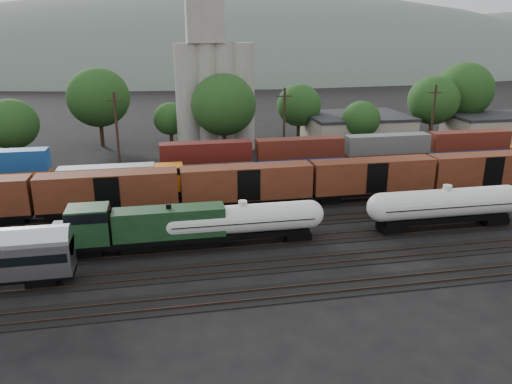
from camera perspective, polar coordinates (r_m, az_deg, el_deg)
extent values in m
plane|color=black|center=(53.32, -3.65, -3.96)|extent=(600.00, 600.00, 0.00)
cube|color=black|center=(39.92, -0.75, -11.83)|extent=(180.00, 3.20, 0.08)
cube|color=#382319|center=(39.26, -0.56, -12.23)|extent=(180.00, 0.08, 0.16)
cube|color=#382319|center=(40.49, -0.94, -11.23)|extent=(180.00, 0.08, 0.16)
cube|color=black|center=(44.26, -1.93, -8.67)|extent=(180.00, 3.20, 0.08)
cube|color=#382319|center=(43.59, -1.77, -8.99)|extent=(180.00, 0.08, 0.16)
cube|color=#382319|center=(44.86, -2.08, -8.17)|extent=(180.00, 0.08, 0.16)
cube|color=black|center=(48.74, -2.87, -6.08)|extent=(180.00, 3.20, 0.08)
cube|color=#382319|center=(48.06, -2.75, -6.33)|extent=(180.00, 0.08, 0.16)
cube|color=#382319|center=(49.36, -3.00, -5.66)|extent=(180.00, 0.08, 0.16)
cube|color=black|center=(53.30, -3.65, -3.92)|extent=(180.00, 3.20, 0.08)
cube|color=#382319|center=(52.61, -3.55, -4.13)|extent=(180.00, 0.08, 0.16)
cube|color=#382319|center=(53.94, -3.76, -3.57)|extent=(180.00, 0.08, 0.16)
cube|color=black|center=(57.94, -4.31, -2.11)|extent=(180.00, 3.20, 0.08)
cube|color=#382319|center=(57.25, -4.22, -2.28)|extent=(180.00, 0.08, 0.16)
cube|color=#382319|center=(58.59, -4.39, -1.80)|extent=(180.00, 0.08, 0.16)
cube|color=black|center=(62.64, -4.86, -0.57)|extent=(180.00, 3.20, 0.08)
cube|color=#382319|center=(61.93, -4.79, -0.71)|extent=(180.00, 0.08, 0.16)
cube|color=#382319|center=(63.29, -4.94, -0.30)|extent=(180.00, 0.08, 0.16)
cube|color=black|center=(67.38, -5.34, 0.75)|extent=(180.00, 3.20, 0.08)
cube|color=#382319|center=(66.67, -5.27, 0.64)|extent=(180.00, 0.08, 0.16)
cube|color=#382319|center=(68.04, -5.40, 0.99)|extent=(180.00, 0.08, 0.16)
cube|color=black|center=(47.87, -12.23, -5.29)|extent=(17.13, 2.92, 0.40)
cube|color=black|center=(48.05, -12.19, -5.79)|extent=(5.04, 2.22, 0.81)
cube|color=#17371B|center=(47.26, -9.86, -3.40)|extent=(10.28, 2.42, 2.72)
cube|color=#17371B|center=(47.64, -18.57, -3.54)|extent=(3.63, 2.92, 3.33)
cube|color=black|center=(47.28, -18.69, -2.35)|extent=(3.73, 3.02, 0.91)
cube|color=#17371B|center=(48.31, -21.30, -4.52)|extent=(1.61, 2.42, 1.81)
cylinder|color=black|center=(46.74, -9.96, -1.68)|extent=(0.50, 0.50, 0.50)
cube|color=black|center=(48.63, -18.67, -6.33)|extent=(2.62, 2.02, 0.71)
cube|color=black|center=(48.25, -5.63, -5.60)|extent=(2.62, 2.02, 0.71)
cylinder|color=silver|center=(47.88, -1.52, -3.05)|extent=(13.33, 2.75, 2.75)
sphere|color=silver|center=(47.32, -9.52, -3.56)|extent=(2.75, 2.75, 2.75)
sphere|color=silver|center=(49.34, 6.14, -2.50)|extent=(2.75, 2.75, 2.75)
cylinder|color=silver|center=(47.34, -1.53, -1.29)|extent=(0.85, 0.85, 0.47)
cube|color=black|center=(47.88, -1.52, -3.05)|extent=(13.64, 2.88, 0.08)
cube|color=black|center=(48.44, -1.50, -4.72)|extent=(12.88, 2.08, 0.47)
cube|color=black|center=(48.15, -7.94, -5.78)|extent=(2.46, 1.89, 0.66)
cube|color=black|center=(49.78, 4.73, -4.85)|extent=(2.46, 1.89, 0.66)
cylinder|color=silver|center=(55.26, 20.85, -1.16)|extent=(14.26, 2.94, 2.94)
sphere|color=silver|center=(51.93, 14.13, -1.70)|extent=(2.94, 2.94, 2.94)
sphere|color=silver|center=(59.28, 26.73, -0.68)|extent=(2.94, 2.94, 2.94)
cylinder|color=silver|center=(54.77, 21.04, 0.49)|extent=(0.91, 0.91, 0.51)
cube|color=black|center=(55.26, 20.85, -1.16)|extent=(14.58, 3.08, 0.08)
cube|color=black|center=(55.78, 20.67, -2.74)|extent=(13.77, 2.23, 0.51)
cube|color=black|center=(53.24, 15.21, -3.86)|extent=(2.63, 2.03, 0.71)
cube|color=black|center=(59.19, 25.43, -2.81)|extent=(2.63, 2.03, 0.71)
cube|color=black|center=(44.74, -23.22, -9.12)|extent=(2.35, 1.81, 0.63)
cube|color=black|center=(62.24, -5.19, 0.44)|extent=(16.69, 2.69, 0.37)
cube|color=black|center=(62.37, -5.18, 0.07)|extent=(4.64, 2.04, 0.74)
cube|color=orange|center=(62.05, -3.39, 1.81)|extent=(10.01, 2.22, 2.50)
cube|color=orange|center=(61.48, -9.88, 1.69)|extent=(3.34, 2.69, 3.06)
cube|color=black|center=(61.22, -9.93, 2.56)|extent=(3.43, 2.78, 0.83)
cube|color=orange|center=(61.69, -12.02, 0.94)|extent=(1.48, 2.22, 1.67)
cylinder|color=black|center=(61.68, -3.42, 3.05)|extent=(0.46, 0.46, 0.46)
cube|color=black|center=(62.16, -10.08, -0.38)|extent=(2.41, 1.85, 0.65)
cube|color=black|center=(63.15, -0.36, 0.20)|extent=(2.41, 1.85, 0.65)
cube|color=black|center=(57.53, -16.35, -1.74)|extent=(15.00, 2.60, 0.40)
cube|color=#562515|center=(56.89, -16.53, 0.25)|extent=(15.00, 2.90, 3.80)
cube|color=black|center=(58.01, -1.06, -0.83)|extent=(15.00, 2.60, 0.40)
cube|color=#562515|center=(57.37, -1.07, 1.16)|extent=(15.00, 2.90, 3.80)
cube|color=black|center=(62.40, 13.00, 0.07)|extent=(15.00, 2.60, 0.40)
cube|color=#562515|center=(61.81, 13.14, 1.92)|extent=(15.00, 2.90, 3.80)
cube|color=black|center=(69.98, 24.62, 0.80)|extent=(15.00, 2.60, 0.40)
cube|color=#562515|center=(69.45, 24.85, 2.46)|extent=(15.00, 2.90, 3.80)
cube|color=black|center=(67.24, -5.35, 1.13)|extent=(160.00, 2.60, 0.60)
cube|color=#CD5C15|center=(69.40, -27.21, 1.08)|extent=(12.00, 2.40, 2.60)
cube|color=beige|center=(66.88, -16.66, 1.77)|extent=(12.00, 2.40, 2.60)
cube|color=#5B5E60|center=(66.77, -5.68, 2.42)|extent=(12.00, 2.40, 2.60)
cube|color=#471210|center=(66.12, -5.75, 4.60)|extent=(12.00, 2.40, 2.60)
cube|color=navy|center=(69.07, 4.96, 2.97)|extent=(12.00, 2.40, 2.60)
cube|color=#531D13|center=(68.45, 5.01, 5.07)|extent=(12.00, 2.40, 2.60)
cube|color=#4E1E12|center=(73.55, 14.61, 3.38)|extent=(12.00, 2.40, 2.60)
cube|color=#535658|center=(72.97, 14.77, 5.35)|extent=(12.00, 2.40, 2.60)
cube|color=navy|center=(79.86, 22.95, 3.66)|extent=(12.00, 2.40, 2.60)
cube|color=#541D13|center=(79.33, 23.18, 5.47)|extent=(12.00, 2.40, 2.60)
cylinder|color=#98968C|center=(85.95, -7.67, 10.52)|extent=(4.40, 4.40, 18.00)
cylinder|color=#98968C|center=(86.18, -5.65, 10.61)|extent=(4.40, 4.40, 18.00)
cylinder|color=#98968C|center=(86.51, -3.63, 10.69)|extent=(4.40, 4.40, 18.00)
cylinder|color=#98968C|center=(86.95, -1.64, 10.76)|extent=(4.40, 4.40, 18.00)
cube|color=#98968C|center=(85.52, -5.92, 19.28)|extent=(6.00, 5.00, 8.00)
cube|color=#9E937F|center=(95.92, 11.37, 7.04)|extent=(18.00, 14.00, 4.60)
cube|color=#232326|center=(95.49, 11.46, 8.54)|extent=(18.36, 14.28, 0.50)
cube|color=#9E937F|center=(103.86, 25.40, 6.48)|extent=(16.00, 10.00, 4.60)
cube|color=#232326|center=(103.46, 25.58, 7.86)|extent=(16.32, 10.20, 0.50)
cylinder|color=black|center=(85.74, -25.71, 3.76)|extent=(0.70, 0.70, 2.94)
ellipsoid|color=#22491B|center=(84.82, -26.16, 6.99)|extent=(7.99, 7.99, 7.57)
cylinder|color=black|center=(94.39, -17.19, 6.23)|extent=(0.70, 0.70, 4.01)
ellipsoid|color=#22491B|center=(93.35, -17.57, 10.27)|extent=(10.88, 10.88, 10.30)
cylinder|color=black|center=(92.06, -9.63, 5.94)|extent=(0.70, 0.70, 2.25)
ellipsoid|color=#22491B|center=(91.36, -9.75, 8.25)|extent=(6.10, 6.10, 5.78)
cylinder|color=black|center=(83.42, -3.62, 5.50)|extent=(0.70, 0.70, 3.87)
ellipsoid|color=#22491B|center=(82.27, -3.71, 9.92)|extent=(10.52, 10.52, 9.96)
cylinder|color=black|center=(95.80, 4.84, 6.84)|extent=(0.70, 0.70, 3.05)
ellipsoid|color=#22491B|center=(94.96, 4.92, 9.87)|extent=(8.27, 8.27, 7.83)
cylinder|color=black|center=(89.97, 11.76, 5.60)|extent=(0.70, 0.70, 2.42)
ellipsoid|color=#22491B|center=(89.21, 11.93, 8.15)|extent=(6.58, 6.58, 6.23)
cylinder|color=black|center=(100.60, 19.28, 6.56)|extent=(0.70, 0.70, 3.48)
ellipsoid|color=#22491B|center=(99.72, 19.62, 9.84)|extent=(9.44, 9.44, 8.94)
cylinder|color=black|center=(107.50, 22.25, 7.07)|extent=(0.70, 0.70, 4.09)
ellipsoid|color=#22491B|center=(106.58, 22.69, 10.69)|extent=(11.11, 11.11, 10.53)
cylinder|color=black|center=(72.68, -15.57, 6.29)|extent=(0.36, 0.36, 12.00)
cube|color=black|center=(71.92, -15.89, 10.03)|extent=(2.20, 0.18, 0.18)
cylinder|color=black|center=(74.68, 3.22, 7.21)|extent=(0.36, 0.36, 12.00)
cube|color=black|center=(73.94, 3.29, 10.87)|extent=(2.20, 0.18, 0.18)
cylinder|color=black|center=(83.81, 19.49, 7.40)|extent=(0.36, 0.36, 12.00)
cube|color=black|center=(83.15, 19.83, 10.65)|extent=(2.20, 0.18, 0.18)
ellipsoid|color=#59665B|center=(315.42, -2.59, 10.15)|extent=(520.00, 286.00, 130.00)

